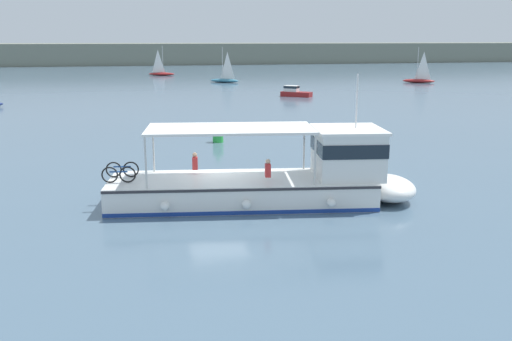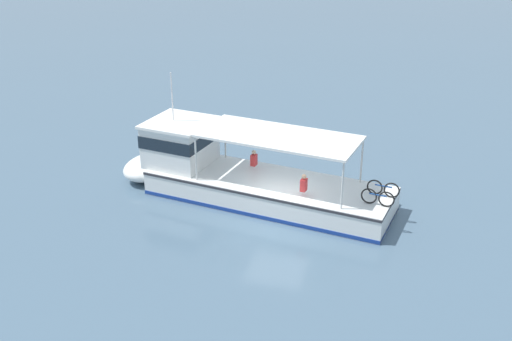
# 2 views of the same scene
# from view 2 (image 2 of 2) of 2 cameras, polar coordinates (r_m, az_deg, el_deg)

# --- Properties ---
(ground_plane) EXTENTS (400.00, 400.00, 0.00)m
(ground_plane) POSITION_cam_2_polar(r_m,az_deg,el_deg) (25.36, 2.03, -4.58)
(ground_plane) COLOR slate
(ferry_main) EXTENTS (13.03, 4.95, 5.32)m
(ferry_main) POSITION_cam_2_polar(r_m,az_deg,el_deg) (26.94, -1.96, -0.38)
(ferry_main) COLOR white
(ferry_main) RESTS_ON ground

